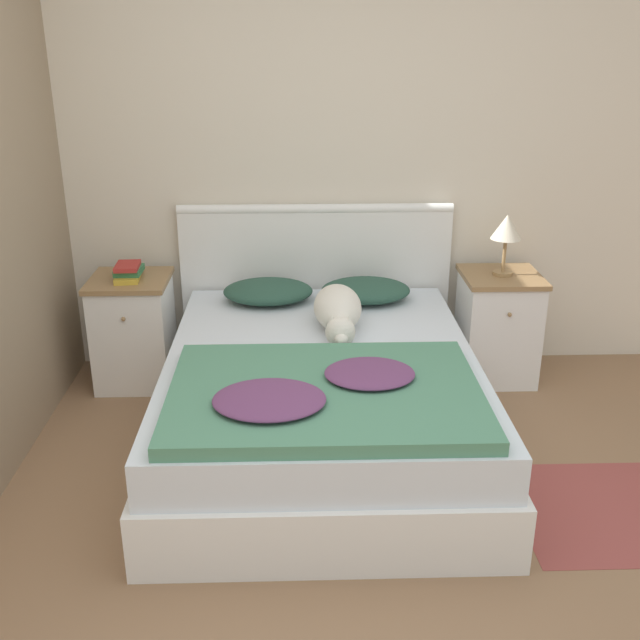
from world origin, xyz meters
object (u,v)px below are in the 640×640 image
Objects in this scene: pillow_right at (366,290)px; table_lamp at (507,230)px; pillow_left at (268,291)px; nightstand_right at (497,326)px; book_stack at (128,272)px; bed at (321,401)px; nightstand_left at (134,331)px; dog at (338,310)px.

table_lamp reaches higher than pillow_right.
pillow_left is at bearing 180.00° from pillow_right.
nightstand_right is 2.14m from book_stack.
nightstand_right reaches higher than bed.
bed is at bearing -110.20° from pillow_right.
bed is 3.90× the size of pillow_left.
nightstand_right is 1.26× the size of pillow_right.
dog is (1.15, -0.42, 0.27)m from nightstand_left.
nightstand_right reaches higher than pillow_right.
bed is 0.86m from pillow_right.
pillow_right is (0.28, 0.75, 0.31)m from bed.
pillow_left is at bearing 132.13° from dog.
dog is at bearing 73.96° from bed.
book_stack is (0.00, -0.01, 0.36)m from nightstand_left.
table_lamp is at bearing 0.17° from pillow_right.
pillow_right is 2.14× the size of book_stack.
bed is 3.09× the size of nightstand_left.
table_lamp is (2.11, 0.01, 0.22)m from book_stack.
dog is 1.90× the size of table_lamp.
pillow_left is (-0.28, 0.75, 0.31)m from bed.
dog reaches higher than nightstand_left.
pillow_left is 0.56m from dog.
bed is 2.99× the size of dog.
pillow_left is 1.45× the size of table_lamp.
pillow_left is at bearing -179.90° from table_lamp.
bed is 1.30m from nightstand_left.
pillow_right is 1.34m from book_stack.
nightstand_right is at bearing 0.00° from nightstand_left.
pillow_left is 0.77× the size of dog.
book_stack reaches higher than pillow_right.
pillow_right is (1.33, -0.01, 0.23)m from nightstand_left.
dog is 1.22m from book_stack.
nightstand_left is at bearing 179.67° from pillow_right.
pillow_left is 0.79m from book_stack.
book_stack is at bearing -179.71° from pillow_right.
book_stack reaches higher than pillow_left.
nightstand_left is at bearing 144.20° from bed.
table_lamp reaches higher than bed.
dog is (0.10, 0.34, 0.35)m from bed.
book_stack is (-0.77, -0.01, 0.13)m from pillow_left.
pillow_left is 2.14× the size of book_stack.
bed is at bearing -35.80° from nightstand_left.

